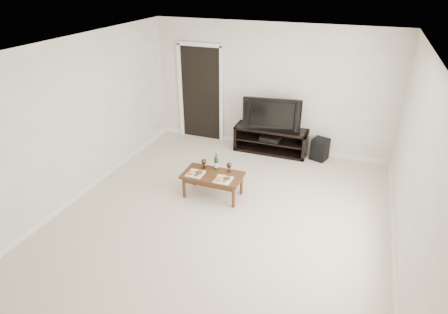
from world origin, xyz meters
The scene contains 14 objects.
floor centered at (0.00, 0.00, 0.00)m, with size 5.50×5.50×0.00m, color beige.
back_wall centered at (0.00, 2.77, 1.30)m, with size 5.00×0.04×2.60m, color silver.
ceiling centered at (0.00, 0.00, 2.62)m, with size 5.00×5.50×0.04m, color white.
doorway centered at (-1.55, 2.73, 1.02)m, with size 0.90×0.02×2.05m, color black.
media_console centered at (0.13, 2.50, 0.28)m, with size 1.51×0.45×0.55m, color black.
television centered at (0.13, 2.50, 0.89)m, with size 1.17×0.15×0.67m, color black.
av_receiver centered at (0.12, 2.48, 0.33)m, with size 0.40×0.30×0.08m, color black.
subwoofer centered at (1.15, 2.53, 0.22)m, with size 0.30×0.30×0.45m, color black.
coffee_table centered at (-0.37, 0.49, 0.21)m, with size 1.00×0.55×0.42m, color #523016.
plate_left centered at (-0.64, 0.39, 0.45)m, with size 0.27×0.27×0.07m, color white.
plate_right centered at (-0.13, 0.36, 0.45)m, with size 0.27×0.27×0.07m, color white.
wine_bottle centered at (-0.38, 0.67, 0.59)m, with size 0.07×0.07×0.35m, color #0F3716.
goblet_left centered at (-0.60, 0.64, 0.51)m, with size 0.09×0.09×0.17m, color #33241B, non-canonical shape.
goblet_right centered at (-0.15, 0.67, 0.51)m, with size 0.09×0.09×0.17m, color #33241B, non-canonical shape.
Camera 1 is at (1.72, -4.55, 3.51)m, focal length 30.00 mm.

